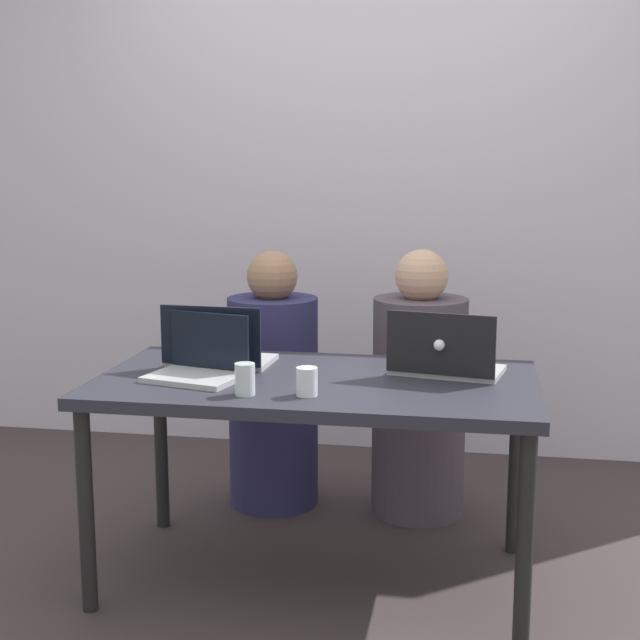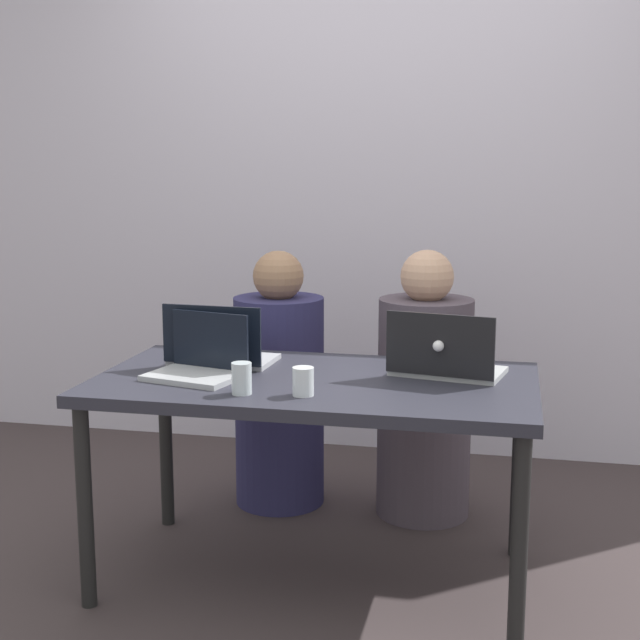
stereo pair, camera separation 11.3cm
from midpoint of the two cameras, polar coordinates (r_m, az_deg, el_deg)
The scene contains 10 objects.
ground_plane at distance 3.17m, azimuth 0.75°, elevation -16.20°, with size 12.00×12.00×0.00m, color #3D3233.
back_wall at distance 4.31m, azimuth 4.79°, elevation 8.28°, with size 4.50×0.10×2.54m, color silver.
desk at distance 2.94m, azimuth 0.78°, elevation -4.98°, with size 1.44×0.77×0.70m.
person_on_left at distance 3.67m, azimuth -1.74°, elevation -4.67°, with size 0.42×0.42×1.05m.
person_on_right at distance 3.58m, azimuth 7.61°, elevation -5.04°, with size 0.40×0.40×1.07m.
laptop_front_left at distance 2.95m, azimuth -6.64°, elevation -2.77°, with size 0.33×0.28×0.21m.
laptop_back_left at distance 3.12m, azimuth -5.40°, elevation -2.00°, with size 0.36×0.27×0.22m.
laptop_back_right at distance 2.97m, azimuth 9.10°, elevation -2.68°, with size 0.40×0.30×0.22m.
water_glass_center at distance 2.70m, azimuth 0.11°, elevation -4.08°, with size 0.07×0.07×0.09m.
water_glass_left at distance 2.72m, azimuth -3.86°, elevation -3.89°, with size 0.06×0.06×0.10m.
Camera 2 is at (0.62, -2.77, 1.41)m, focal length 50.00 mm.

